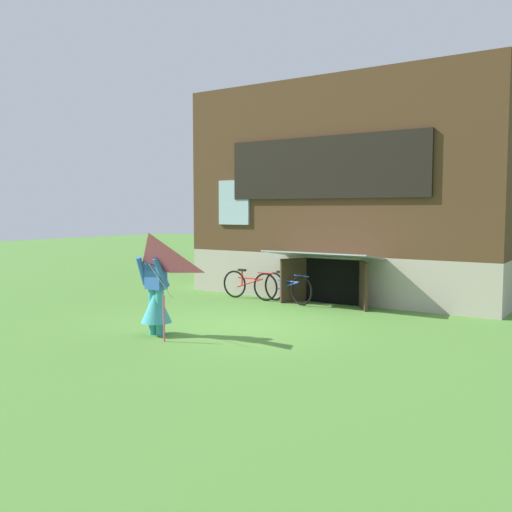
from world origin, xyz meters
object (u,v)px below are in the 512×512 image
Objects in this scene: person at (156,297)px; bicycle_blue at (287,288)px; kite at (149,261)px; bicycle_red at (250,285)px.

bicycle_blue is at bearing 64.98° from person.
kite is (0.36, -0.52, 0.67)m from person.
kite is at bearing -74.74° from bicycle_red.
bicycle_blue is (-0.20, 4.62, -0.97)m from kite.
person is at bearing 124.87° from kite.
kite is 1.08× the size of bicycle_red.
person reaches higher than bicycle_red.
bicycle_red is (-1.02, -0.03, -0.00)m from bicycle_blue.
bicycle_blue reaches higher than bicycle_red.
kite is 4.85m from bicycle_red.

